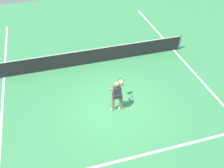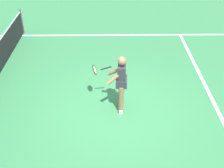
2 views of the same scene
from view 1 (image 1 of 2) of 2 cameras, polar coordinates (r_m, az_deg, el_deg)
The scene contains 6 objects.
ground_plane at distance 11.53m, azimuth 0.47°, elevation -5.42°, with size 27.84×27.84×0.00m, color #38844C.
service_line_marking at distance 9.91m, azimuth 5.02°, elevation -15.87°, with size 9.65×0.10×0.01m, color white.
sideline_left_marking at distance 11.55m, azimuth -23.50°, elevation -9.64°, with size 0.10×19.42×0.01m, color white.
sideline_right_marking at distance 13.38m, azimuth 20.69°, elevation -1.03°, with size 0.10×19.42×0.01m, color white.
court_net at distance 14.09m, azimuth -3.87°, elevation 6.27°, with size 10.33×0.08×0.99m.
tennis_player at distance 10.94m, azimuth 1.15°, elevation -2.34°, with size 0.82×0.92×1.55m.
Camera 1 is at (-2.37, -7.85, 8.10)m, focal length 41.13 mm.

